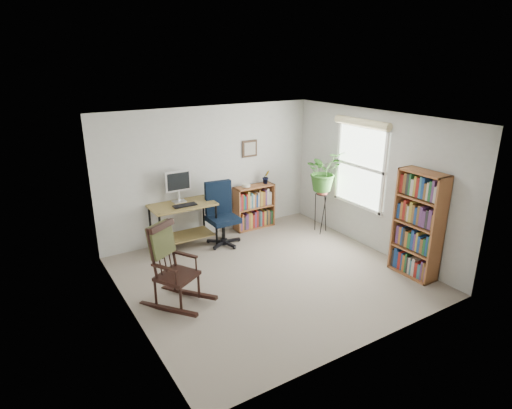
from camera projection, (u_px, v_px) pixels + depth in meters
floor at (270, 276)px, 6.61m from camera, size 4.20×4.00×0.00m
ceiling at (271, 119)px, 5.82m from camera, size 4.20×4.00×0.00m
wall_back at (210, 172)px, 7.83m from camera, size 4.20×0.00×2.40m
wall_front at (373, 253)px, 4.61m from camera, size 4.20×0.00×2.40m
wall_left at (126, 232)px, 5.18m from camera, size 0.00×4.00×2.40m
wall_right at (373, 181)px, 7.26m from camera, size 0.00×4.00×2.40m
window at (360, 167)px, 7.42m from camera, size 0.12×1.20×1.50m
desk at (184, 226)px, 7.50m from camera, size 1.11×0.61×0.80m
monitor at (178, 187)px, 7.39m from camera, size 0.46×0.16×0.56m
keyboard at (185, 205)px, 7.27m from camera, size 0.40×0.15×0.02m
office_chair at (223, 214)px, 7.54m from camera, size 0.69×0.69×1.14m
rocking_chair at (176, 265)px, 5.69m from camera, size 1.03×1.17×1.16m
low_bookshelf at (254, 207)px, 8.35m from camera, size 0.81×0.27×0.86m
tall_bookshelf at (418, 225)px, 6.40m from camera, size 0.31×0.72×1.65m
plant_stand at (321, 210)px, 8.12m from camera, size 0.33×0.33×0.90m
spider_plant at (324, 152)px, 7.75m from camera, size 1.69×1.88×1.46m
potted_plant_small at (266, 181)px, 8.34m from camera, size 0.13×0.24×0.11m
framed_picture at (250, 149)px, 8.10m from camera, size 0.32×0.04×0.32m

